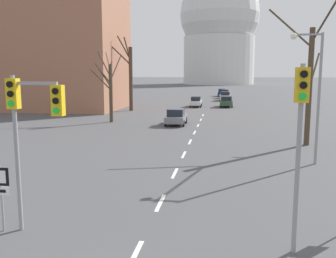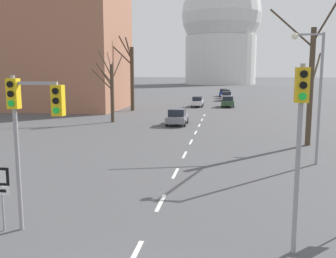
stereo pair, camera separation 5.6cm
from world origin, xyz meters
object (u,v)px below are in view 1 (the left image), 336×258
at_px(street_lamp_right, 314,84).
at_px(traffic_signal_near_left, 29,115).
at_px(sedan_near_right, 176,117).
at_px(traffic_signal_near_right, 300,124).
at_px(sedan_far_left, 196,102).
at_px(sedan_near_left, 222,92).
at_px(sedan_mid_centre, 225,96).
at_px(sedan_far_right, 226,102).
at_px(route_sign_post, 1,188).
at_px(sedan_distant_centre, 225,94).

bearing_deg(street_lamp_right, traffic_signal_near_left, -135.26).
bearing_deg(sedan_near_right, street_lamp_right, -57.20).
bearing_deg(traffic_signal_near_right, sedan_far_left, 97.66).
relative_size(traffic_signal_near_right, sedan_near_right, 1.30).
relative_size(traffic_signal_near_right, sedan_near_left, 1.41).
distance_m(street_lamp_right, sedan_mid_centre, 48.40).
relative_size(traffic_signal_near_left, traffic_signal_near_right, 0.94).
distance_m(traffic_signal_near_right, sedan_far_right, 46.67).
height_order(route_sign_post, sedan_near_left, route_sign_post).
height_order(sedan_mid_centre, sedan_far_right, sedan_mid_centre).
height_order(traffic_signal_near_left, sedan_near_left, traffic_signal_near_left).
distance_m(street_lamp_right, sedan_near_left, 61.24).
xyz_separation_m(street_lamp_right, sedan_far_left, (-9.07, 35.02, -3.75)).
xyz_separation_m(traffic_signal_near_right, sedan_near_left, (-2.47, 72.15, -2.94)).
bearing_deg(traffic_signal_near_left, traffic_signal_near_right, -2.16).
relative_size(traffic_signal_near_left, street_lamp_right, 0.70).
bearing_deg(sedan_distant_centre, traffic_signal_near_left, -95.54).
height_order(traffic_signal_near_right, sedan_near_left, traffic_signal_near_right).
distance_m(sedan_near_left, sedan_far_left, 26.15).
xyz_separation_m(traffic_signal_near_right, sedan_distant_centre, (-1.83, 65.87, -2.91)).
bearing_deg(sedan_near_right, sedan_far_left, 88.50).
xyz_separation_m(sedan_near_right, sedan_mid_centre, (4.95, 33.14, 0.03)).
relative_size(sedan_near_left, sedan_near_right, 0.92).
xyz_separation_m(traffic_signal_near_left, sedan_far_right, (6.53, 46.24, -3.05)).
height_order(traffic_signal_near_right, sedan_far_left, traffic_signal_near_right).
bearing_deg(sedan_mid_centre, route_sign_post, -97.16).
bearing_deg(sedan_distant_centre, sedan_mid_centre, -89.72).
bearing_deg(sedan_mid_centre, sedan_near_left, 92.97).
relative_size(sedan_near_right, sedan_distant_centre, 1.04).
height_order(street_lamp_right, sedan_distant_centre, street_lamp_right).
relative_size(street_lamp_right, sedan_mid_centre, 1.70).
relative_size(traffic_signal_near_right, route_sign_post, 2.46).
height_order(sedan_near_left, sedan_near_right, sedan_near_left).
height_order(traffic_signal_near_left, sedan_distant_centre, traffic_signal_near_left).
bearing_deg(route_sign_post, sedan_near_right, 84.56).
relative_size(traffic_signal_near_right, sedan_far_right, 1.36).
distance_m(route_sign_post, sedan_near_right, 26.14).
bearing_deg(sedan_mid_centre, street_lamp_right, -84.47).
bearing_deg(traffic_signal_near_right, sedan_far_right, 92.05).
bearing_deg(traffic_signal_near_left, sedan_distant_centre, 84.46).
bearing_deg(sedan_far_left, sedan_near_left, 81.75).
bearing_deg(sedan_near_left, sedan_far_left, -98.25).
distance_m(traffic_signal_near_left, sedan_far_left, 46.10).
height_order(route_sign_post, street_lamp_right, street_lamp_right).
bearing_deg(traffic_signal_near_right, sedan_distant_centre, 91.60).
bearing_deg(sedan_near_right, sedan_distant_centre, 82.95).
distance_m(street_lamp_right, sedan_distant_centre, 54.95).
height_order(route_sign_post, sedan_far_left, route_sign_post).
relative_size(traffic_signal_near_right, sedan_far_left, 1.24).
relative_size(traffic_signal_near_right, sedan_distant_centre, 1.35).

